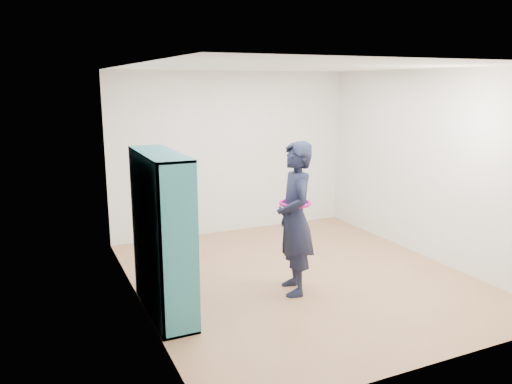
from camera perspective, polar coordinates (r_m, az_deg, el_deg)
name	(u,v)px	position (r m, az deg, el deg)	size (l,w,h in m)	color
floor	(300,277)	(6.47, 5.01, -9.61)	(4.50, 4.50, 0.00)	#9A6B46
ceiling	(304,67)	(6.00, 5.49, 14.07)	(4.50, 4.50, 0.00)	white
wall_left	(137,191)	(5.41, -13.49, 0.11)	(0.02, 4.50, 2.60)	silver
wall_right	(428,165)	(7.29, 19.04, 2.90)	(0.02, 4.50, 2.60)	silver
wall_back	(233,153)	(8.11, -2.68, 4.46)	(4.00, 0.02, 2.60)	silver
wall_front	(438,223)	(4.35, 20.11, -3.31)	(4.00, 0.02, 2.60)	silver
bookshelf	(160,237)	(5.32, -10.90, -5.04)	(0.38, 1.30, 1.73)	teal
person	(295,218)	(5.75, 4.47, -3.04)	(0.57, 0.73, 1.78)	black
smartphone	(280,208)	(5.76, 2.75, -1.79)	(0.02, 0.09, 0.12)	silver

